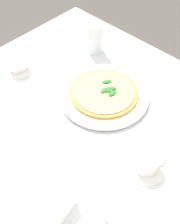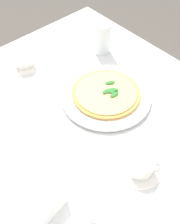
% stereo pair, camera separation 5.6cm
% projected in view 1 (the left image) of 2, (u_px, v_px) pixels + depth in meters
% --- Properties ---
extents(ground_plane, '(8.00, 8.00, 0.00)m').
position_uv_depth(ground_plane, '(80.00, 224.00, 1.54)').
color(ground_plane, '#4C4742').
extents(dining_table, '(1.13, 1.13, 0.73)m').
position_uv_depth(dining_table, '(76.00, 159.00, 1.09)').
color(dining_table, white).
rests_on(dining_table, ground_plane).
extents(pizza_plate, '(0.32, 0.32, 0.02)m').
position_uv_depth(pizza_plate, '(104.00, 95.00, 1.10)').
color(pizza_plate, white).
rests_on(pizza_plate, dining_table).
extents(pizza, '(0.24, 0.24, 0.02)m').
position_uv_depth(pizza, '(104.00, 92.00, 1.09)').
color(pizza, '#C68E47').
rests_on(pizza, pizza_plate).
extents(coffee_cup_back_corner, '(0.13, 0.13, 0.06)m').
position_uv_depth(coffee_cup_back_corner, '(122.00, 221.00, 0.78)').
color(coffee_cup_back_corner, white).
rests_on(coffee_cup_back_corner, dining_table).
extents(coffee_cup_near_right, '(0.13, 0.13, 0.07)m').
position_uv_depth(coffee_cup_near_right, '(17.00, 63.00, 1.19)').
color(coffee_cup_near_right, white).
rests_on(coffee_cup_near_right, dining_table).
extents(coffee_cup_far_right, '(0.13, 0.13, 0.06)m').
position_uv_depth(coffee_cup_far_right, '(146.00, 162.00, 0.90)').
color(coffee_cup_far_right, white).
rests_on(coffee_cup_far_right, dining_table).
extents(water_glass_far_left, '(0.07, 0.07, 0.13)m').
position_uv_depth(water_glass_far_left, '(95.00, 40.00, 1.25)').
color(water_glass_far_left, white).
rests_on(water_glass_far_left, dining_table).
extents(menu_card, '(0.02, 0.09, 0.06)m').
position_uv_depth(menu_card, '(66.00, 211.00, 0.80)').
color(menu_card, white).
rests_on(menu_card, dining_table).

